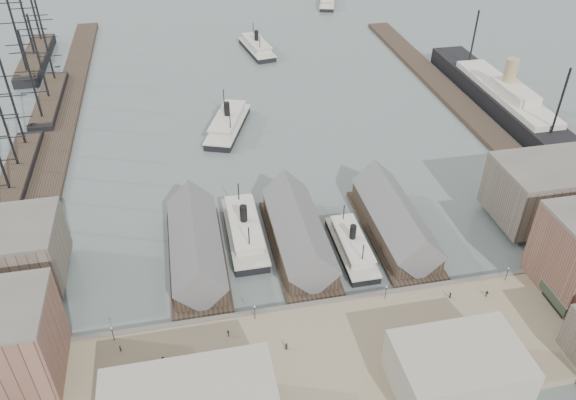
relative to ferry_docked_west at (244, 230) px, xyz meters
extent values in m
plane|color=#515D5B|center=(13.00, -23.88, -2.52)|extent=(900.00, 900.00, 0.00)
cube|color=#807256|center=(13.00, -43.88, -1.52)|extent=(180.00, 30.00, 2.00)
cube|color=#59544C|center=(13.00, -29.08, -1.37)|extent=(180.00, 1.20, 2.30)
cube|color=#2D231C|center=(-55.00, 76.12, -1.72)|extent=(10.00, 220.00, 1.60)
cube|color=#2D231C|center=(91.00, 66.12, -1.72)|extent=(10.00, 180.00, 1.60)
cube|color=#2D231C|center=(-13.00, -7.88, -1.92)|extent=(14.00, 42.00, 1.20)
cube|color=#2D231C|center=(-13.00, -6.88, 1.18)|extent=(12.00, 36.00, 5.00)
cube|color=#59595B|center=(-13.00, -6.88, 3.78)|extent=(12.60, 37.00, 12.60)
cube|color=#2D231C|center=(13.00, -7.88, -1.92)|extent=(14.00, 42.00, 1.20)
cube|color=#2D231C|center=(13.00, -6.88, 1.18)|extent=(12.00, 36.00, 5.00)
cube|color=#59595B|center=(13.00, -6.88, 3.78)|extent=(12.60, 37.00, 12.60)
cube|color=#2D231C|center=(39.00, -7.88, -1.92)|extent=(14.00, 42.00, 1.20)
cube|color=#2D231C|center=(39.00, -6.88, 1.18)|extent=(12.00, 36.00, 5.00)
cube|color=#59595B|center=(39.00, -6.88, 3.78)|extent=(12.60, 37.00, 12.60)
cube|color=#60564C|center=(-57.00, -5.88, 6.48)|extent=(26.00, 20.00, 14.00)
cube|color=#60564C|center=(81.00, -8.88, 6.98)|extent=(28.00, 20.00, 15.00)
cube|color=gray|center=(33.00, -55.88, 4.48)|extent=(24.00, 16.00, 10.00)
cylinder|color=black|center=(-32.00, -30.88, 1.28)|extent=(0.16, 0.16, 3.60)
sphere|color=beige|center=(-32.00, -30.88, 3.18)|extent=(0.44, 0.44, 0.44)
cylinder|color=black|center=(-2.00, -30.88, 1.28)|extent=(0.16, 0.16, 3.60)
sphere|color=beige|center=(-2.00, -30.88, 3.18)|extent=(0.44, 0.44, 0.44)
cylinder|color=black|center=(28.00, -30.88, 1.28)|extent=(0.16, 0.16, 3.60)
sphere|color=beige|center=(28.00, -30.88, 3.18)|extent=(0.44, 0.44, 0.44)
cylinder|color=black|center=(58.00, -30.88, 1.28)|extent=(0.16, 0.16, 3.60)
sphere|color=beige|center=(58.00, -30.88, 3.18)|extent=(0.44, 0.44, 0.44)
cube|color=black|center=(0.00, 0.00, -1.55)|extent=(8.61, 30.15, 1.94)
cube|color=beige|center=(0.00, 0.00, -0.15)|extent=(9.04, 30.15, 0.54)
cube|color=beige|center=(0.00, 0.00, 1.35)|extent=(7.00, 21.54, 2.37)
cube|color=beige|center=(0.00, 0.00, 2.86)|extent=(7.54, 23.69, 0.43)
cylinder|color=black|center=(0.00, 0.00, 5.23)|extent=(1.94, 1.94, 4.85)
cylinder|color=black|center=(0.00, 9.69, 5.01)|extent=(0.32, 0.32, 6.46)
cylinder|color=black|center=(0.00, -9.69, 5.01)|extent=(0.32, 0.32, 6.46)
cube|color=black|center=(26.00, -11.51, -1.71)|extent=(7.25, 25.37, 1.63)
cube|color=beige|center=(26.00, -11.51, -0.53)|extent=(7.61, 25.37, 0.45)
cube|color=beige|center=(26.00, -11.51, 0.74)|extent=(5.89, 18.12, 1.99)
cube|color=beige|center=(26.00, -11.51, 2.01)|extent=(6.34, 19.93, 0.36)
cylinder|color=black|center=(26.00, -11.51, 4.00)|extent=(1.63, 1.63, 4.08)
cylinder|color=black|center=(26.00, -3.35, 3.82)|extent=(0.27, 0.27, 5.44)
cylinder|color=black|center=(26.00, -19.66, 3.82)|extent=(0.27, 0.27, 5.44)
cube|color=black|center=(2.64, 60.30, -1.51)|extent=(19.44, 32.53, 2.02)
cube|color=beige|center=(2.64, 60.30, -0.06)|extent=(19.86, 32.68, 0.56)
cube|color=beige|center=(2.64, 60.30, 1.51)|extent=(14.71, 23.54, 2.47)
cube|color=beige|center=(2.64, 60.30, 3.08)|extent=(16.02, 25.84, 0.45)
cylinder|color=black|center=(2.64, 60.30, 5.55)|extent=(2.02, 2.02, 5.04)
cylinder|color=black|center=(2.64, 70.39, 5.32)|extent=(0.34, 0.34, 6.72)
cylinder|color=black|center=(2.64, 50.22, 5.32)|extent=(0.34, 0.34, 6.72)
cube|color=black|center=(24.42, 132.75, -1.57)|extent=(13.19, 30.64, 1.91)
cube|color=beige|center=(24.42, 132.75, -0.19)|extent=(13.61, 30.70, 0.53)
cube|color=beige|center=(24.42, 132.75, 1.29)|extent=(10.24, 22.02, 2.33)
cube|color=beige|center=(24.42, 132.75, 2.77)|extent=(11.11, 24.19, 0.42)
cylinder|color=black|center=(24.42, 132.75, 5.10)|extent=(1.91, 1.91, 4.77)
cylinder|color=black|center=(24.42, 142.28, 4.89)|extent=(0.32, 0.32, 6.35)
cylinder|color=black|center=(24.42, 123.22, 4.89)|extent=(0.32, 0.32, 6.35)
cube|color=black|center=(74.82, 196.19, -1.67)|extent=(14.74, 27.57, 1.70)
cube|color=beige|center=(74.82, 196.19, -0.44)|extent=(15.11, 27.68, 0.47)
cube|color=black|center=(-63.86, 38.09, -0.87)|extent=(8.29, 57.11, 3.32)
cube|color=#2D231C|center=(-63.86, 38.09, 1.07)|extent=(7.83, 51.40, 0.55)
cylinder|color=black|center=(-63.86, 44.75, 15.90)|extent=(0.74, 0.74, 31.32)
cylinder|color=black|center=(-63.86, 58.08, 15.90)|extent=(0.74, 0.74, 31.32)
cube|color=black|center=(-61.20, 93.37, -0.83)|extent=(8.45, 48.79, 3.38)
cube|color=#2D231C|center=(-61.20, 93.37, 1.14)|extent=(7.98, 43.91, 0.56)
cylinder|color=black|center=(-61.20, 76.29, 16.24)|extent=(0.75, 0.75, 31.90)
cylinder|color=black|center=(-61.20, 93.37, 16.24)|extent=(0.75, 0.75, 31.90)
cylinder|color=black|center=(-61.20, 110.44, 16.24)|extent=(0.75, 0.75, 31.90)
cube|color=black|center=(-73.03, 138.63, -0.56)|extent=(9.83, 54.62, 3.93)
cube|color=#2D231C|center=(-73.03, 138.63, 1.74)|extent=(9.28, 49.15, 0.66)
cylinder|color=black|center=(-73.03, 119.52, 19.32)|extent=(0.87, 0.87, 37.14)
cylinder|color=black|center=(-73.03, 138.63, 19.32)|extent=(0.87, 0.87, 37.14)
cylinder|color=black|center=(-73.03, 157.75, 19.32)|extent=(0.87, 0.87, 37.14)
cube|color=black|center=(105.00, 55.22, 0.63)|extent=(13.68, 99.98, 6.31)
cube|color=beige|center=(105.00, 55.22, 4.84)|extent=(11.58, 57.88, 2.10)
cube|color=beige|center=(105.00, 49.96, 7.47)|extent=(8.42, 21.05, 3.16)
cylinder|color=tan|center=(105.00, 55.22, 12.21)|extent=(4.63, 4.63, 10.52)
cube|color=black|center=(65.14, -39.99, -0.13)|extent=(2.47, 9.36, 0.79)
cube|color=#2A3728|center=(65.14, -39.99, 1.54)|extent=(2.57, 9.85, 2.55)
cube|color=#59595B|center=(65.14, -39.99, 2.96)|extent=(2.78, 10.25, 0.29)
imported|color=black|center=(-22.52, -38.78, 0.24)|extent=(1.78, 1.71, 1.52)
cube|color=#3F2D21|center=(-24.86, -39.92, 0.38)|extent=(2.99, 2.49, 0.25)
cylinder|color=black|center=(-24.55, -40.55, 0.03)|extent=(1.02, 0.56, 1.10)
cylinder|color=black|center=(-25.16, -39.29, 0.03)|extent=(1.02, 0.56, 1.10)
imported|color=black|center=(-4.73, -41.34, 0.22)|extent=(1.92, 1.65, 1.50)
cube|color=#3F2D21|center=(-6.90, -42.78, 0.38)|extent=(3.00, 2.69, 0.25)
cylinder|color=black|center=(-6.51, -43.36, 0.03)|extent=(0.96, 0.68, 1.10)
cylinder|color=black|center=(-7.28, -42.19, 0.03)|extent=(0.96, 0.68, 1.10)
imported|color=black|center=(29.01, -48.29, 0.34)|extent=(1.84, 2.02, 1.73)
cube|color=#3F2D21|center=(26.48, -48.91, 0.38)|extent=(2.88, 2.08, 0.25)
cylinder|color=black|center=(26.65, -49.59, 0.03)|extent=(1.09, 0.34, 1.10)
cylinder|color=black|center=(26.32, -48.23, 0.03)|extent=(1.09, 0.34, 1.10)
imported|color=black|center=(-30.58, -34.12, 0.28)|extent=(0.63, 0.71, 1.60)
imported|color=black|center=(-27.66, -44.00, 0.30)|extent=(0.68, 0.84, 1.64)
imported|color=black|center=(-8.34, -34.65, 0.27)|extent=(0.75, 1.10, 1.58)
imported|color=black|center=(-4.08, -44.63, 0.32)|extent=(0.85, 1.06, 1.68)
imported|color=black|center=(3.07, -40.45, 0.29)|extent=(0.95, 0.88, 1.62)
imported|color=black|center=(28.30, -46.58, 0.29)|extent=(0.63, 0.71, 1.63)
imported|color=black|center=(42.49, -33.60, 0.28)|extent=(0.86, 0.72, 1.61)
imported|color=black|center=(40.55, -48.55, 0.27)|extent=(1.15, 0.84, 1.59)
imported|color=black|center=(51.01, -34.82, 0.34)|extent=(1.07, 0.92, 1.72)
camera|label=1|loc=(-12.09, -115.67, 92.21)|focal=35.00mm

